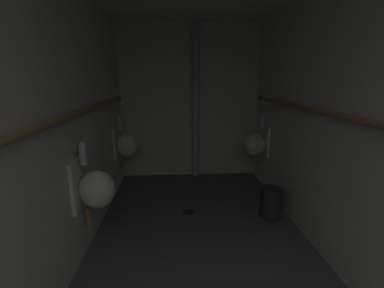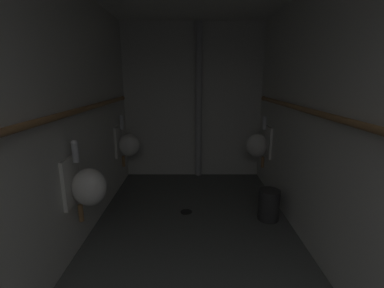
# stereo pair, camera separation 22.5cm
# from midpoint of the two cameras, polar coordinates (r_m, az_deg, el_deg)

# --- Properties ---
(floor) EXTENTS (2.29, 4.22, 0.08)m
(floor) POSITION_cam_midpoint_polar(r_m,az_deg,el_deg) (2.72, 3.03, -22.55)
(floor) COLOR #4C4F4C
(floor) RESTS_ON ground
(wall_left) EXTENTS (0.06, 4.22, 2.40)m
(wall_left) POSITION_cam_midpoint_polar(r_m,az_deg,el_deg) (2.43, -23.86, 3.83)
(wall_left) COLOR silver
(wall_left) RESTS_ON ground
(wall_right) EXTENTS (0.06, 4.22, 2.40)m
(wall_right) POSITION_cam_midpoint_polar(r_m,az_deg,el_deg) (2.54, 29.45, 3.61)
(wall_right) COLOR silver
(wall_right) RESTS_ON ground
(wall_back) EXTENTS (2.29, 0.06, 2.40)m
(wall_back) POSITION_cam_midpoint_polar(r_m,az_deg,el_deg) (4.29, 1.92, 8.86)
(wall_back) COLOR silver
(wall_back) RESTS_ON ground
(urinal_left_mid) EXTENTS (0.32, 0.30, 0.76)m
(urinal_left_mid) POSITION_cam_midpoint_polar(r_m,az_deg,el_deg) (2.50, -18.95, -8.44)
(urinal_left_mid) COLOR silver
(urinal_left_far) EXTENTS (0.32, 0.30, 0.76)m
(urinal_left_far) POSITION_cam_midpoint_polar(r_m,az_deg,el_deg) (3.91, -11.75, 0.02)
(urinal_left_far) COLOR silver
(urinal_right_mid) EXTENTS (0.32, 0.30, 0.76)m
(urinal_right_mid) POSITION_cam_midpoint_polar(r_m,az_deg,el_deg) (3.94, 15.84, -0.13)
(urinal_right_mid) COLOR silver
(supply_pipe_left) EXTENTS (0.06, 3.51, 0.06)m
(supply_pipe_left) POSITION_cam_midpoint_polar(r_m,az_deg,el_deg) (2.39, -22.04, 6.14)
(supply_pipe_left) COLOR #9E7042
(supply_pipe_right) EXTENTS (0.06, 3.42, 0.06)m
(supply_pipe_right) POSITION_cam_midpoint_polar(r_m,az_deg,el_deg) (2.50, 27.70, 5.87)
(supply_pipe_right) COLOR #9E7042
(standpipe_back_wall) EXTENTS (0.10, 0.10, 2.35)m
(standpipe_back_wall) POSITION_cam_midpoint_polar(r_m,az_deg,el_deg) (4.18, 3.23, 8.72)
(standpipe_back_wall) COLOR #B2B2B2
(standpipe_back_wall) RESTS_ON ground
(floor_drain) EXTENTS (0.14, 0.14, 0.01)m
(floor_drain) POSITION_cam_midpoint_polar(r_m,az_deg,el_deg) (3.33, 1.01, -14.30)
(floor_drain) COLOR black
(floor_drain) RESTS_ON ground
(waste_bin) EXTENTS (0.24, 0.24, 0.35)m
(waste_bin) POSITION_cam_midpoint_polar(r_m,az_deg,el_deg) (3.26, 18.30, -12.29)
(waste_bin) COLOR #2D2D2D
(waste_bin) RESTS_ON ground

